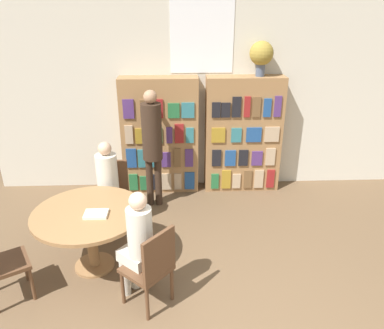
{
  "coord_description": "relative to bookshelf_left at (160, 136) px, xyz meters",
  "views": [
    {
      "loc": [
        -0.37,
        -1.91,
        2.77
      ],
      "look_at": [
        -0.21,
        2.0,
        1.05
      ],
      "focal_mm": 35.0,
      "sensor_mm": 36.0,
      "label": 1
    }
  ],
  "objects": [
    {
      "name": "seated_reader_right",
      "position": [
        -0.14,
        -2.4,
        -0.21
      ],
      "size": [
        0.4,
        0.39,
        1.21
      ],
      "rotation": [
        0.0,
        0.0,
        0.85
      ],
      "color": "beige",
      "rests_on": "ground_plane"
    },
    {
      "name": "bookshelf_left",
      "position": [
        0.0,
        0.0,
        0.0
      ],
      "size": [
        1.15,
        0.34,
        1.77
      ],
      "color": "olive",
      "rests_on": "ground_plane"
    },
    {
      "name": "chair_left_side",
      "position": [
        -0.61,
        -0.97,
        -0.4
      ],
      "size": [
        0.44,
        0.44,
        0.87
      ],
      "rotation": [
        0.0,
        0.0,
        -3.24
      ],
      "color": "brown",
      "rests_on": "ground_plane"
    },
    {
      "name": "wall_back",
      "position": [
        0.63,
        0.19,
        0.62
      ],
      "size": [
        6.4,
        0.07,
        3.0
      ],
      "color": "beige",
      "rests_on": "ground_plane"
    },
    {
      "name": "open_book_on_table",
      "position": [
        -0.6,
        -1.98,
        -0.15
      ],
      "size": [
        0.24,
        0.18,
        0.03
      ],
      "color": "silver",
      "rests_on": "reading_table"
    },
    {
      "name": "chair_far_side",
      "position": [
        0.0,
        -2.52,
        -0.4
      ],
      "size": [
        0.56,
        0.56,
        0.87
      ],
      "rotation": [
        0.0,
        0.0,
        0.85
      ],
      "color": "brown",
      "rests_on": "ground_plane"
    },
    {
      "name": "librarian_standing",
      "position": [
        -0.08,
        -0.5,
        0.15
      ],
      "size": [
        0.28,
        0.55,
        1.7
      ],
      "color": "#332319",
      "rests_on": "ground_plane"
    },
    {
      "name": "seated_reader_left",
      "position": [
        -0.63,
        -1.15,
        -0.2
      ],
      "size": [
        0.3,
        0.38,
        1.21
      ],
      "rotation": [
        0.0,
        0.0,
        -3.24
      ],
      "color": "beige",
      "rests_on": "ground_plane"
    },
    {
      "name": "reading_table",
      "position": [
        -0.7,
        -1.9,
        -0.29
      ],
      "size": [
        1.19,
        1.19,
        0.72
      ],
      "color": "olive",
      "rests_on": "ground_plane"
    },
    {
      "name": "flower_vase",
      "position": [
        1.46,
        0.01,
        1.19
      ],
      "size": [
        0.34,
        0.34,
        0.49
      ],
      "color": "#475166",
      "rests_on": "bookshelf_right"
    },
    {
      "name": "bookshelf_right",
      "position": [
        1.27,
        0.0,
        0.0
      ],
      "size": [
        1.15,
        0.34,
        1.77
      ],
      "color": "olive",
      "rests_on": "ground_plane"
    }
  ]
}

